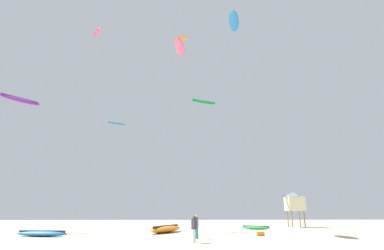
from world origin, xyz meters
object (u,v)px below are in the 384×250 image
at_px(lifeguard_tower, 294,201).
at_px(kite_aloft_4, 116,123).
at_px(person_midground, 196,225).
at_px(kite_aloft_5, 97,32).
at_px(kite_aloft_2, 180,39).
at_px(kite_grounded_near, 166,229).
at_px(kite_aloft_1, 20,100).
at_px(kite_aloft_6, 180,47).
at_px(person_foreground, 194,227).
at_px(kite_aloft_3, 204,102).
at_px(kite_grounded_mid, 42,234).
at_px(kite_aloft_0, 234,22).
at_px(cooler_box, 260,234).
at_px(kite_grounded_far, 256,228).

relative_size(lifeguard_tower, kite_aloft_4, 1.43).
relative_size(person_midground, kite_aloft_5, 0.63).
distance_m(kite_aloft_2, kite_aloft_4, 16.36).
relative_size(kite_grounded_near, kite_aloft_1, 1.39).
distance_m(kite_aloft_2, kite_aloft_6, 14.09).
xyz_separation_m(person_foreground, person_midground, (0.30, 2.96, 0.01)).
bearing_deg(lifeguard_tower, kite_aloft_3, 154.55).
bearing_deg(kite_grounded_near, person_foreground, -77.62).
bearing_deg(kite_grounded_mid, lifeguard_tower, 29.21).
height_order(person_midground, kite_aloft_5, kite_aloft_5).
bearing_deg(kite_aloft_0, kite_aloft_5, 163.83).
xyz_separation_m(kite_grounded_near, kite_aloft_4, (-7.73, 12.62, 13.34)).
distance_m(person_foreground, kite_grounded_mid, 12.31).
xyz_separation_m(kite_grounded_mid, cooler_box, (16.49, -0.06, -0.07)).
height_order(kite_aloft_0, kite_aloft_3, kite_aloft_0).
relative_size(person_midground, kite_aloft_0, 0.34).
height_order(kite_aloft_3, kite_aloft_4, kite_aloft_3).
xyz_separation_m(kite_grounded_far, kite_aloft_4, (-17.00, 7.61, 13.46)).
bearing_deg(kite_aloft_6, kite_grounded_far, 22.18).
bearing_deg(person_foreground, cooler_box, 55.32).
bearing_deg(kite_aloft_2, lifeguard_tower, -14.78).
height_order(cooler_box, kite_aloft_2, kite_aloft_2).
bearing_deg(lifeguard_tower, kite_aloft_4, 172.12).
bearing_deg(person_midground, kite_aloft_4, -97.06).
distance_m(kite_grounded_mid, kite_aloft_3, 29.02).
bearing_deg(kite_aloft_6, kite_aloft_1, 174.10).
bearing_deg(kite_aloft_5, kite_aloft_2, 16.18).
bearing_deg(kite_aloft_0, kite_aloft_4, 152.25).
bearing_deg(person_midground, person_foreground, 49.15).
height_order(kite_grounded_mid, lifeguard_tower, lifeguard_tower).
xyz_separation_m(lifeguard_tower, kite_aloft_6, (-14.26, -7.79, 16.31)).
distance_m(lifeguard_tower, kite_aloft_6, 23.02).
bearing_deg(kite_grounded_mid, person_midground, -10.87).
relative_size(cooler_box, kite_aloft_5, 0.22).
bearing_deg(kite_aloft_2, kite_grounded_far, -44.89).
relative_size(person_foreground, kite_aloft_2, 0.66).
xyz_separation_m(person_foreground, kite_aloft_5, (-12.68, 19.16, 25.21)).
distance_m(cooler_box, kite_aloft_2, 33.00).
bearing_deg(cooler_box, person_midground, -156.91).
relative_size(kite_aloft_1, kite_aloft_6, 1.00).
xyz_separation_m(kite_grounded_mid, kite_aloft_6, (10.13, 5.85, 19.14)).
height_order(person_foreground, kite_grounded_near, person_foreground).
distance_m(cooler_box, kite_aloft_6, 21.07).
bearing_deg(lifeguard_tower, kite_grounded_far, -143.64).
bearing_deg(person_midground, kite_aloft_2, -121.18).
height_order(kite_aloft_1, kite_aloft_2, kite_aloft_2).
bearing_deg(kite_aloft_1, kite_aloft_6, -5.90).
distance_m(person_foreground, kite_aloft_2, 34.83).
bearing_deg(kite_grounded_far, kite_aloft_6, -157.82).
xyz_separation_m(kite_grounded_mid, kite_aloft_4, (1.38, 16.82, 13.42)).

